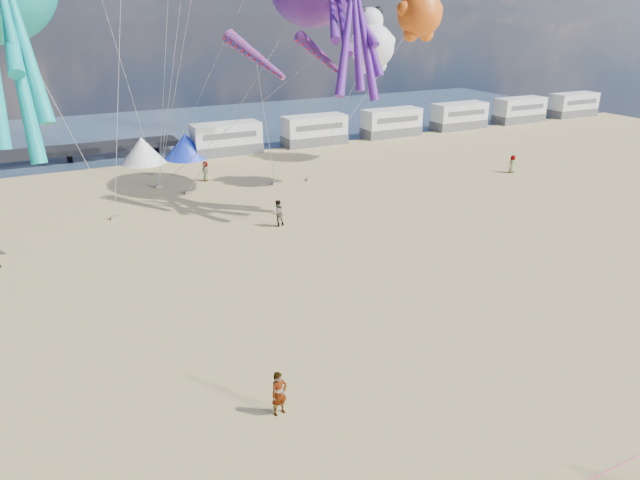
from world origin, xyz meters
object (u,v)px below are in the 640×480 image
(sandbag_a, at_px, (115,217))
(motorhome_5, at_px, (573,105))
(tent_white, at_px, (142,150))
(motorhome_0, at_px, (226,139))
(windsock_mid, at_px, (256,57))
(standing_person, at_px, (279,393))
(kite_teddy_orange, at_px, (420,14))
(kite_panda, at_px, (372,47))
(motorhome_1, at_px, (314,130))
(windsock_right, at_px, (319,55))
(motorhome_4, at_px, (520,110))
(tent_blue, at_px, (186,146))
(motorhome_3, at_px, (459,116))
(motorhome_2, at_px, (391,123))
(sandbag_b, at_px, (188,192))
(sandbag_e, at_px, (159,186))
(beachgoer_6, at_px, (206,171))
(beachgoer_0, at_px, (512,164))
(sandbag_c, at_px, (309,179))
(sandbag_d, at_px, (275,183))
(beachgoer_1, at_px, (278,213))

(sandbag_a, bearing_deg, motorhome_5, 13.66)
(tent_white, xyz_separation_m, sandbag_a, (-4.65, -14.62, -1.09))
(motorhome_0, height_order, windsock_mid, windsock_mid)
(standing_person, xyz_separation_m, kite_teddy_orange, (24.89, 27.57, 11.92))
(kite_panda, bearing_deg, sandbag_a, -161.72)
(motorhome_1, bearing_deg, kite_panda, -100.48)
(kite_panda, height_order, windsock_right, kite_panda)
(motorhome_4, xyz_separation_m, kite_panda, (-31.38, -15.57, 9.08))
(motorhome_1, height_order, tent_blue, motorhome_1)
(motorhome_5, relative_size, kite_teddy_orange, 1.01)
(motorhome_3, bearing_deg, motorhome_2, 180.00)
(sandbag_b, bearing_deg, sandbag_a, -149.44)
(motorhome_4, relative_size, sandbag_e, 13.20)
(motorhome_2, xyz_separation_m, sandbag_b, (-25.76, -11.14, -1.39))
(sandbag_e, bearing_deg, motorhome_0, 45.24)
(motorhome_5, xyz_separation_m, windsock_right, (-46.84, -18.80, 8.90))
(motorhome_4, height_order, kite_teddy_orange, kite_teddy_orange)
(beachgoer_6, xyz_separation_m, sandbag_b, (-2.25, -2.81, -0.71))
(beachgoer_6, bearing_deg, sandbag_b, -60.03)
(motorhome_1, relative_size, standing_person, 3.98)
(motorhome_2, distance_m, kite_teddy_orange, 16.02)
(motorhome_1, height_order, motorhome_5, same)
(motorhome_0, height_order, sandbag_a, motorhome_0)
(motorhome_5, xyz_separation_m, tent_blue, (-51.50, 0.00, -0.30))
(beachgoer_6, distance_m, sandbag_b, 3.67)
(beachgoer_0, bearing_deg, windsock_mid, 12.18)
(sandbag_a, bearing_deg, sandbag_b, 30.56)
(motorhome_5, relative_size, beachgoer_6, 4.03)
(motorhome_4, relative_size, sandbag_c, 13.20)
(windsock_mid, distance_m, windsock_right, 4.09)
(motorhome_1, height_order, standing_person, motorhome_1)
(beachgoer_6, relative_size, sandbag_e, 3.27)
(standing_person, bearing_deg, tent_white, 77.55)
(motorhome_0, distance_m, sandbag_b, 13.10)
(motorhome_5, xyz_separation_m, kite_teddy_orange, (-33.11, -10.43, 11.25))
(sandbag_b, bearing_deg, standing_person, -97.93)
(standing_person, height_order, sandbag_d, standing_person)
(motorhome_5, distance_m, sandbag_c, 45.98)
(motorhome_2, relative_size, motorhome_5, 1.00)
(motorhome_2, relative_size, beachgoer_0, 4.31)
(beachgoer_1, bearing_deg, kite_teddy_orange, -164.21)
(sandbag_b, xyz_separation_m, kite_panda, (13.38, -4.43, 10.47))
(beachgoer_1, relative_size, kite_panda, 0.32)
(motorhome_1, bearing_deg, motorhome_0, 180.00)
(beachgoer_0, relative_size, sandbag_a, 3.06)
(motorhome_4, bearing_deg, beachgoer_0, -135.79)
(kite_panda, bearing_deg, motorhome_1, 100.61)
(motorhome_0, height_order, tent_blue, motorhome_0)
(kite_panda, bearing_deg, beachgoer_6, 168.04)
(sandbag_e, bearing_deg, motorhome_5, 8.63)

